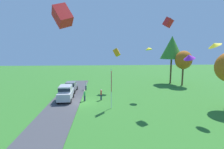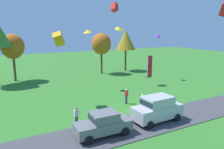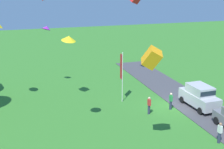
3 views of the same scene
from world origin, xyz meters
The scene contains 10 objects.
ground_plane centered at (0.00, 0.00, 0.00)m, with size 120.00×120.00×0.00m, color #337528.
pavement_strip centered at (0.00, -2.51, 0.03)m, with size 36.00×4.40×0.06m, color #424247.
car_suv_near_entrance centered at (-1.13, -2.59, 1.30)m, with size 4.66×2.18×2.28m.
person_beside_suv centered at (-7.79, -0.09, 0.88)m, with size 0.36×0.24×1.71m.
person_watching_sky centered at (-0.67, 0.30, 0.88)m, with size 0.36×0.24×1.71m.
person_on_lawn centered at (-1.03, 2.78, 0.88)m, with size 0.36×0.24×1.71m.
flag_banner centered at (3.01, 4.10, 3.33)m, with size 0.71×0.08×5.26m.
kite_delta_high_right centered at (9.72, 10.72, 7.10)m, with size 1.00×1.00×0.40m, color purple.
kite_box_low_drifter centered at (-7.47, 5.74, 7.16)m, with size 0.88×0.88×1.23m, color orange.
kite_delta_over_trees centered at (-2.41, 10.38, 7.88)m, with size 1.11×1.11×0.38m, color yellow.
Camera 3 is at (-25.91, 14.51, 11.99)m, focal length 50.00 mm.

